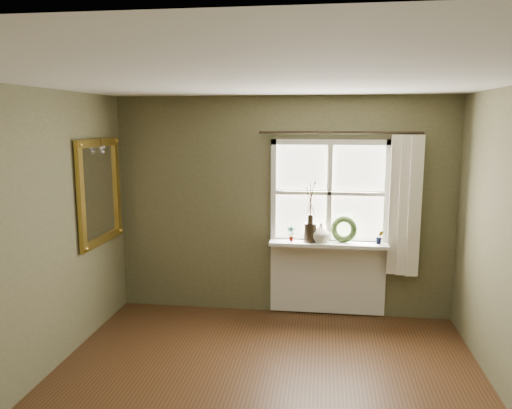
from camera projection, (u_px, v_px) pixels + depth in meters
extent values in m
plane|color=silver|center=(257.00, 79.00, 3.51)|extent=(4.50, 4.50, 0.00)
cube|color=brown|center=(283.00, 206.00, 5.97)|extent=(4.00, 0.10, 2.60)
cube|color=brown|center=(4.00, 249.00, 3.99)|extent=(0.10, 4.50, 2.60)
cube|color=silver|center=(328.00, 243.00, 5.88)|extent=(1.36, 0.06, 0.06)
cube|color=silver|center=(331.00, 142.00, 5.69)|extent=(1.36, 0.06, 0.06)
cube|color=silver|center=(274.00, 192.00, 5.87)|extent=(0.06, 0.06, 1.24)
cube|color=silver|center=(387.00, 194.00, 5.70)|extent=(0.06, 0.06, 1.24)
cube|color=silver|center=(329.00, 193.00, 5.79)|extent=(1.24, 0.05, 0.04)
cube|color=silver|center=(329.00, 193.00, 5.79)|extent=(0.04, 0.05, 1.12)
cube|color=white|center=(302.00, 167.00, 5.81)|extent=(0.59, 0.01, 0.53)
cube|color=white|center=(359.00, 168.00, 5.72)|extent=(0.59, 0.01, 0.53)
cube|color=white|center=(301.00, 217.00, 5.90)|extent=(0.59, 0.01, 0.53)
cube|color=white|center=(357.00, 219.00, 5.82)|extent=(0.59, 0.01, 0.53)
cube|color=silver|center=(328.00, 244.00, 5.79)|extent=(1.36, 0.26, 0.04)
cube|color=silver|center=(327.00, 277.00, 5.97)|extent=(1.36, 0.04, 0.88)
cylinder|color=black|center=(310.00, 232.00, 5.79)|extent=(0.19, 0.19, 0.22)
imported|color=beige|center=(321.00, 233.00, 5.78)|extent=(0.22, 0.22, 0.22)
torus|color=#30471F|center=(344.00, 232.00, 5.78)|extent=(0.34, 0.23, 0.32)
imported|color=#30471F|center=(291.00, 234.00, 5.83)|extent=(0.10, 0.07, 0.18)
imported|color=#30471F|center=(380.00, 237.00, 5.69)|extent=(0.10, 0.08, 0.16)
cube|color=beige|center=(405.00, 206.00, 5.61)|extent=(0.36, 0.12, 1.59)
cylinder|color=black|center=(340.00, 133.00, 5.61)|extent=(1.84, 0.03, 0.03)
cube|color=white|center=(99.00, 192.00, 5.49)|extent=(0.02, 0.80, 0.99)
cube|color=#AE8833|center=(97.00, 143.00, 5.40)|extent=(0.05, 0.97, 0.08)
cube|color=#AE8833|center=(103.00, 239.00, 5.58)|extent=(0.05, 0.97, 0.08)
cube|color=#AE8833|center=(81.00, 198.00, 5.06)|extent=(0.05, 0.08, 0.99)
cube|color=#AE8833|center=(116.00, 186.00, 5.92)|extent=(0.05, 0.08, 0.99)
sphere|color=silver|center=(101.00, 148.00, 5.38)|extent=(0.04, 0.04, 0.04)
sphere|color=silver|center=(102.00, 152.00, 5.41)|extent=(0.04, 0.04, 0.04)
sphere|color=silver|center=(103.00, 147.00, 5.43)|extent=(0.04, 0.04, 0.04)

